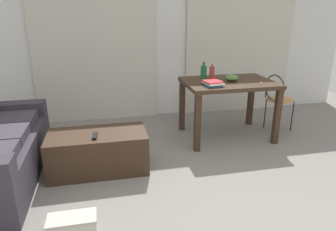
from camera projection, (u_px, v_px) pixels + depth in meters
ground_plane at (207, 166)px, 3.41m from camera, size 7.31×7.31×0.00m
wall_back at (170, 36)px, 4.77m from camera, size 6.02×0.10×2.53m
curtains at (171, 48)px, 4.75m from camera, size 4.11×0.03×2.16m
coffee_table at (98, 152)px, 3.26m from camera, size 1.03×0.52×0.42m
craft_table at (228, 89)px, 4.00m from camera, size 1.16×0.82×0.77m
wire_chair at (277, 96)px, 4.26m from camera, size 0.37×0.39×0.81m
bottle_near at (212, 73)px, 3.99m from camera, size 0.06×0.06×0.21m
bottle_far at (204, 72)px, 4.00m from camera, size 0.08×0.08×0.23m
bowl at (232, 78)px, 3.95m from camera, size 0.17×0.17×0.08m
book_stack at (213, 83)px, 3.70m from camera, size 0.24×0.26×0.06m
scissors at (260, 84)px, 3.81m from camera, size 0.09×0.09×0.00m
tv_remote_primary at (95, 136)px, 3.09m from camera, size 0.06×0.17×0.02m
shoebox at (73, 226)px, 2.34m from camera, size 0.37×0.19×0.16m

